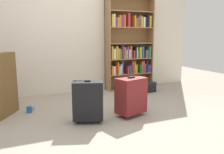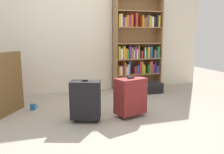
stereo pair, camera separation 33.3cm
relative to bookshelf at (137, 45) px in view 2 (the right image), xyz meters
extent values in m
plane|color=#9E9384|center=(-1.05, -1.70, -0.93)|extent=(9.13, 9.13, 0.00)
cube|color=beige|center=(-1.05, 0.19, 0.37)|extent=(5.21, 0.10, 2.60)
cube|color=olive|center=(-0.50, -0.02, 0.03)|extent=(0.02, 0.27, 1.93)
cube|color=olive|center=(0.51, -0.02, 0.03)|extent=(0.02, 0.27, 1.93)
cube|color=olive|center=(0.01, 0.11, 0.03)|extent=(1.02, 0.02, 1.93)
cube|color=olive|center=(0.01, -0.02, -0.92)|extent=(0.98, 0.25, 0.02)
cube|color=olive|center=(0.01, -0.02, -0.60)|extent=(0.98, 0.25, 0.02)
cube|color=olive|center=(0.01, -0.02, -0.28)|extent=(0.98, 0.25, 0.02)
cube|color=olive|center=(0.01, -0.02, 0.04)|extent=(0.98, 0.25, 0.02)
cube|color=olive|center=(0.01, -0.02, 0.36)|extent=(0.98, 0.25, 0.02)
cube|color=olive|center=(0.01, -0.02, 0.69)|extent=(0.98, 0.25, 0.02)
cube|color=orange|center=(-0.44, -0.05, -0.51)|extent=(0.03, 0.20, 0.17)
cube|color=silver|center=(-0.40, -0.03, -0.51)|extent=(0.04, 0.22, 0.17)
cube|color=#B22D2D|center=(-0.35, -0.07, -0.50)|extent=(0.03, 0.15, 0.19)
cube|color=orange|center=(-0.31, -0.04, -0.46)|extent=(0.02, 0.21, 0.26)
cube|color=silver|center=(-0.27, -0.03, -0.51)|extent=(0.03, 0.22, 0.16)
cube|color=silver|center=(-0.24, -0.04, -0.49)|extent=(0.02, 0.21, 0.21)
cube|color=#264C99|center=(-0.21, -0.04, -0.46)|extent=(0.03, 0.21, 0.26)
cube|color=#B22D2D|center=(-0.07, -0.03, -0.51)|extent=(0.04, 0.23, 0.16)
cube|color=#264C99|center=(-0.02, -0.06, -0.50)|extent=(0.04, 0.17, 0.18)
cube|color=#B22D2D|center=(0.03, -0.06, -0.46)|extent=(0.03, 0.16, 0.26)
cube|color=gold|center=(0.08, -0.07, -0.47)|extent=(0.03, 0.15, 0.25)
cube|color=gold|center=(0.11, -0.07, -0.50)|extent=(0.04, 0.16, 0.18)
cube|color=#2D7238|center=(0.22, -0.07, -0.50)|extent=(0.02, 0.16, 0.18)
cube|color=brown|center=(0.26, -0.03, -0.47)|extent=(0.03, 0.22, 0.24)
cube|color=#B22D2D|center=(0.30, -0.06, -0.46)|extent=(0.03, 0.17, 0.26)
cube|color=#66337F|center=(0.33, -0.04, -0.49)|extent=(0.03, 0.22, 0.20)
cube|color=black|center=(0.38, -0.04, -0.46)|extent=(0.04, 0.21, 0.26)
cube|color=#264C99|center=(0.42, -0.03, -0.51)|extent=(0.02, 0.22, 0.16)
cube|color=#66337F|center=(0.45, -0.04, -0.51)|extent=(0.02, 0.20, 0.16)
cube|color=gold|center=(-0.44, -0.05, -0.14)|extent=(0.04, 0.18, 0.26)
cube|color=silver|center=(-0.39, -0.05, -0.17)|extent=(0.04, 0.18, 0.21)
cube|color=gold|center=(-0.33, -0.06, -0.14)|extent=(0.04, 0.17, 0.26)
cube|color=orange|center=(-0.29, -0.03, -0.16)|extent=(0.04, 0.23, 0.21)
cube|color=#2D7238|center=(-0.24, -0.06, -0.17)|extent=(0.03, 0.18, 0.20)
cube|color=#66337F|center=(-0.20, -0.03, -0.14)|extent=(0.02, 0.23, 0.27)
cube|color=brown|center=(-0.16, -0.03, -0.15)|extent=(0.04, 0.22, 0.23)
cube|color=silver|center=(-0.12, -0.04, -0.18)|extent=(0.02, 0.20, 0.18)
cube|color=#66337F|center=(-0.09, -0.05, -0.15)|extent=(0.04, 0.19, 0.25)
cube|color=silver|center=(-0.05, -0.03, -0.17)|extent=(0.03, 0.23, 0.19)
cube|color=orange|center=(-0.01, -0.06, -0.14)|extent=(0.02, 0.17, 0.26)
cube|color=black|center=(0.02, -0.06, -0.19)|extent=(0.02, 0.18, 0.17)
cube|color=#B22D2D|center=(0.06, -0.04, -0.19)|extent=(0.04, 0.20, 0.16)
cube|color=black|center=(0.10, -0.03, -0.15)|extent=(0.02, 0.22, 0.24)
cube|color=silver|center=(0.13, -0.04, -0.16)|extent=(0.02, 0.22, 0.23)
cube|color=#2D7238|center=(0.16, -0.05, -0.19)|extent=(0.04, 0.20, 0.16)
cube|color=gold|center=(0.21, -0.04, -0.15)|extent=(0.04, 0.20, 0.23)
cube|color=#264C99|center=(0.27, -0.05, -0.15)|extent=(0.04, 0.18, 0.24)
cube|color=brown|center=(0.36, -0.05, -0.19)|extent=(0.03, 0.19, 0.17)
cube|color=#264C99|center=(0.40, -0.05, -0.19)|extent=(0.03, 0.19, 0.16)
cube|color=#2D7238|center=(0.44, -0.05, -0.15)|extent=(0.04, 0.19, 0.24)
cube|color=gold|center=(-0.43, -0.05, 0.49)|extent=(0.04, 0.19, 0.24)
cube|color=silver|center=(-0.39, -0.03, 0.50)|extent=(0.02, 0.23, 0.24)
cube|color=#66337F|center=(-0.35, -0.05, 0.47)|extent=(0.03, 0.18, 0.19)
cube|color=gold|center=(-0.31, -0.03, 0.46)|extent=(0.03, 0.23, 0.18)
cube|color=orange|center=(-0.27, -0.04, 0.49)|extent=(0.03, 0.22, 0.23)
cube|color=#66337F|center=(-0.24, -0.05, 0.48)|extent=(0.03, 0.19, 0.22)
cube|color=#B22D2D|center=(-0.20, -0.07, 0.49)|extent=(0.04, 0.15, 0.23)
cube|color=orange|center=(-0.17, -0.03, 0.49)|extent=(0.02, 0.22, 0.23)
cube|color=#B22D2D|center=(-0.07, -0.06, 0.51)|extent=(0.04, 0.16, 0.27)
cube|color=orange|center=(0.07, -0.03, 0.49)|extent=(0.03, 0.22, 0.23)
cube|color=brown|center=(0.10, -0.04, 0.46)|extent=(0.03, 0.21, 0.17)
cube|color=brown|center=(0.14, -0.05, 0.47)|extent=(0.02, 0.20, 0.20)
cube|color=#264C99|center=(0.16, -0.04, 0.48)|extent=(0.02, 0.20, 0.22)
cube|color=brown|center=(0.19, -0.03, 0.49)|extent=(0.03, 0.23, 0.24)
cube|color=gold|center=(0.23, -0.03, 0.48)|extent=(0.03, 0.23, 0.22)
cube|color=silver|center=(0.28, -0.06, 0.48)|extent=(0.04, 0.17, 0.20)
cube|color=black|center=(0.33, -0.05, 0.47)|extent=(0.04, 0.18, 0.20)
cube|color=black|center=(0.38, -0.06, 0.50)|extent=(0.03, 0.16, 0.26)
cube|color=gold|center=(0.43, -0.05, 0.49)|extent=(0.04, 0.18, 0.23)
cube|color=brown|center=(-2.47, -0.93, -0.28)|extent=(0.45, 0.67, 0.50)
cube|color=brown|center=(-2.58, -0.52, -0.42)|extent=(0.66, 0.43, 0.22)
cylinder|color=#1959A5|center=(-2.11, -0.85, -0.89)|extent=(0.08, 0.08, 0.10)
torus|color=#1959A5|center=(-2.06, -0.85, -0.88)|extent=(0.06, 0.01, 0.06)
cube|color=black|center=(0.15, -0.40, -0.84)|extent=(0.41, 0.29, 0.18)
cube|color=black|center=(0.15, -0.40, -0.75)|extent=(0.42, 0.30, 0.04)
cube|color=black|center=(-1.42, -1.58, -0.63)|extent=(0.44, 0.32, 0.50)
cube|color=black|center=(-1.42, -1.58, -0.37)|extent=(0.08, 0.06, 0.02)
cylinder|color=black|center=(-1.55, -1.54, -0.91)|extent=(0.06, 0.06, 0.05)
cylinder|color=black|center=(-1.29, -1.63, -0.91)|extent=(0.06, 0.06, 0.05)
cube|color=maroon|center=(-0.78, -1.57, -0.63)|extent=(0.47, 0.36, 0.50)
cube|color=black|center=(-0.78, -1.57, -0.37)|extent=(0.10, 0.08, 0.02)
cylinder|color=black|center=(-0.91, -1.61, -0.91)|extent=(0.06, 0.06, 0.05)
cylinder|color=black|center=(-0.64, -1.53, -0.91)|extent=(0.06, 0.06, 0.05)
camera|label=1|loc=(-2.29, -4.39, 0.21)|focal=37.13mm
camera|label=2|loc=(-1.97, -4.51, 0.21)|focal=37.13mm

